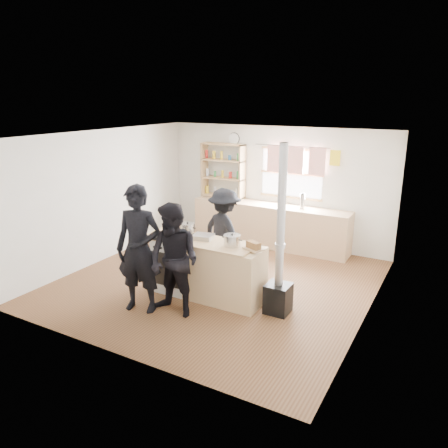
{
  "coord_description": "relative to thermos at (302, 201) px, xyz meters",
  "views": [
    {
      "loc": [
        3.49,
        -6.01,
        3.09
      ],
      "look_at": [
        0.19,
        -0.1,
        1.1
      ],
      "focal_mm": 35.0,
      "sensor_mm": 36.0,
      "label": 1
    }
  ],
  "objects": [
    {
      "name": "roast_tray",
      "position": [
        -0.68,
        -2.69,
        -0.09
      ],
      "size": [
        0.35,
        0.31,
        0.07
      ],
      "color": "silver",
      "rests_on": "cooking_island"
    },
    {
      "name": "person_far",
      "position": [
        -0.81,
        -1.77,
        -0.28
      ],
      "size": [
        1.14,
        0.88,
        1.56
      ],
      "primitive_type": "imported",
      "rotation": [
        0.0,
        0.0,
        2.8
      ],
      "color": "black",
      "rests_on": "ground"
    },
    {
      "name": "person_near_left",
      "position": [
        -1.2,
        -3.62,
        -0.1
      ],
      "size": [
        0.79,
        0.62,
        1.9
      ],
      "primitive_type": "imported",
      "rotation": [
        0.0,
        0.0,
        0.26
      ],
      "color": "black",
      "rests_on": "ground"
    },
    {
      "name": "bread_board",
      "position": [
        0.23,
        -2.76,
        -0.07
      ],
      "size": [
        0.34,
        0.29,
        0.12
      ],
      "color": "tan",
      "rests_on": "cooking_island"
    },
    {
      "name": "stockpot_counter",
      "position": [
        -0.12,
        -2.77,
        -0.04
      ],
      "size": [
        0.26,
        0.26,
        0.2
      ],
      "color": "silver",
      "rests_on": "cooking_island"
    },
    {
      "name": "cooking_island",
      "position": [
        -0.56,
        -2.77,
        -0.59
      ],
      "size": [
        1.97,
        0.64,
        0.93
      ],
      "color": "white",
      "rests_on": "ground"
    },
    {
      "name": "stockpot_stove",
      "position": [
        -1.05,
        -2.58,
        -0.04
      ],
      "size": [
        0.24,
        0.24,
        0.19
      ],
      "color": "#B8B8BA",
      "rests_on": "cooking_island"
    },
    {
      "name": "skillet_greens",
      "position": [
        -1.33,
        -2.98,
        -0.1
      ],
      "size": [
        0.41,
        0.41,
        0.05
      ],
      "color": "black",
      "rests_on": "cooking_island"
    },
    {
      "name": "back_counter",
      "position": [
        -0.7,
        0.0,
        -0.6
      ],
      "size": [
        3.4,
        0.55,
        0.9
      ],
      "primitive_type": "cube",
      "color": "tan",
      "rests_on": "ground"
    },
    {
      "name": "person_near_right",
      "position": [
        -0.67,
        -3.49,
        -0.22
      ],
      "size": [
        0.85,
        0.68,
        1.67
      ],
      "primitive_type": "imported",
      "rotation": [
        0.0,
        0.0,
        -0.06
      ],
      "color": "black",
      "rests_on": "ground"
    },
    {
      "name": "shelving_unit",
      "position": [
        -1.9,
        0.12,
        0.46
      ],
      "size": [
        1.0,
        0.28,
        1.2
      ],
      "color": "tan",
      "rests_on": "back_counter"
    },
    {
      "name": "flue_heater",
      "position": [
        0.63,
        -2.72,
        -0.39
      ],
      "size": [
        0.35,
        0.35,
        2.5
      ],
      "color": "black",
      "rests_on": "ground"
    },
    {
      "name": "thermos",
      "position": [
        0.0,
        0.0,
        0.0
      ],
      "size": [
        0.1,
        0.1,
        0.31
      ],
      "primitive_type": "cylinder",
      "color": "silver",
      "rests_on": "back_counter"
    },
    {
      "name": "ground",
      "position": [
        -0.7,
        -2.22,
        -1.06
      ],
      "size": [
        5.0,
        5.0,
        0.01
      ],
      "primitive_type": "cube",
      "color": "brown",
      "rests_on": "ground"
    }
  ]
}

